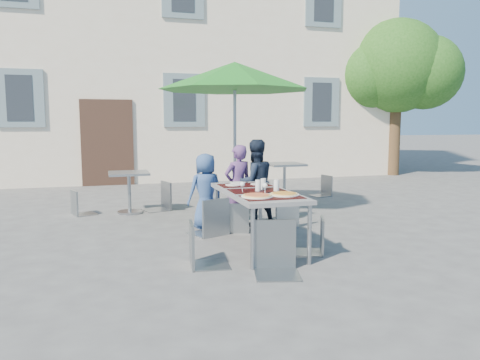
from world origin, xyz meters
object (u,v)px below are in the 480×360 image
object	(u,v)px
chair_0	(212,194)
bg_chair_l_1	(262,175)
child_0	(206,191)
chair_2	(284,191)
pizza_near_right	(284,194)
dining_table	(257,195)
bg_chair_r_1	(324,173)
pizza_near_left	(257,196)
chair_1	(237,200)
child_2	(255,183)
bg_chair_r_0	(161,179)
chair_4	(315,215)
cafe_table_1	(284,175)
child_1	(238,186)
cafe_table_0	(129,185)
chair_3	(201,218)
chair_5	(276,216)
bg_chair_l_0	(79,188)
patio_umbrella	(235,77)

from	to	relation	value
chair_0	bg_chair_l_1	distance (m)	3.46
child_0	chair_2	world-z (taller)	child_0
pizza_near_right	chair_2	world-z (taller)	chair_2
dining_table	chair_0	size ratio (longest dim) A/B	1.78
child_0	bg_chair_r_1	world-z (taller)	child_0
pizza_near_left	chair_1	xyz separation A→B (m)	(0.16, 1.41, -0.28)
chair_0	chair_1	world-z (taller)	chair_0
child_2	bg_chair_r_0	size ratio (longest dim) A/B	1.38
child_2	bg_chair_r_1	world-z (taller)	child_2
chair_1	bg_chair_r_1	distance (m)	3.95
pizza_near_right	chair_4	bearing A→B (deg)	2.97
child_2	chair_2	distance (m)	0.48
child_2	cafe_table_1	xyz separation A→B (m)	(1.33, 2.06, -0.13)
child_1	dining_table	bearing A→B (deg)	70.78
cafe_table_0	bg_chair_r_0	distance (m)	0.62
cafe_table_1	child_2	bearing A→B (deg)	-122.75
chair_1	bg_chair_r_1	xyz separation A→B (m)	(2.80, 2.78, 0.01)
dining_table	chair_3	distance (m)	1.05
chair_5	bg_chair_l_1	xyz separation A→B (m)	(1.50, 4.77, -0.13)
dining_table	bg_chair_r_1	xyz separation A→B (m)	(2.78, 3.69, -0.20)
bg_chair_l_0	bg_chair_r_0	xyz separation A→B (m)	(1.43, 0.10, 0.10)
chair_2	cafe_table_1	size ratio (longest dim) A/B	1.27
child_1	bg_chair_r_1	world-z (taller)	child_1
chair_4	cafe_table_1	distance (m)	3.94
cafe_table_0	bg_chair_l_0	world-z (taller)	bg_chair_l_0
cafe_table_1	bg_chair_r_1	size ratio (longest dim) A/B	0.91
chair_3	chair_4	distance (m)	1.48
dining_table	bg_chair_r_0	distance (m)	3.15
child_0	cafe_table_0	xyz separation A→B (m)	(-1.07, 1.50, -0.07)
bg_chair_r_0	cafe_table_1	size ratio (longest dim) A/B	1.27
child_0	bg_chair_r_0	world-z (taller)	child_0
chair_3	cafe_table_0	xyz separation A→B (m)	(-0.60, 3.41, -0.05)
child_2	patio_umbrella	distance (m)	1.99
chair_0	chair_2	xyz separation A→B (m)	(1.17, 0.17, -0.03)
child_1	bg_chair_r_1	bearing A→B (deg)	-152.08
child_0	bg_chair_r_1	distance (m)	3.96
pizza_near_left	chair_3	distance (m)	0.73
pizza_near_left	chair_1	bearing A→B (deg)	83.69
chair_5	bg_chair_r_0	xyz separation A→B (m)	(-0.76, 4.03, -0.04)
child_1	bg_chair_l_0	distance (m)	2.94
pizza_near_left	bg_chair_r_0	world-z (taller)	bg_chair_r_0
pizza_near_right	chair_5	world-z (taller)	chair_5
chair_2	pizza_near_left	bearing A→B (deg)	-122.08
dining_table	child_0	bearing A→B (deg)	106.34
child_1	chair_0	distance (m)	0.69
cafe_table_1	bg_chair_r_1	distance (m)	1.13
child_0	patio_umbrella	xyz separation A→B (m)	(0.73, 0.94, 1.82)
child_0	dining_table	bearing A→B (deg)	93.51
chair_2	chair_3	distance (m)	2.24
bg_chair_r_1	child_0	bearing A→B (deg)	-143.41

